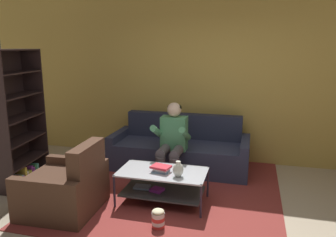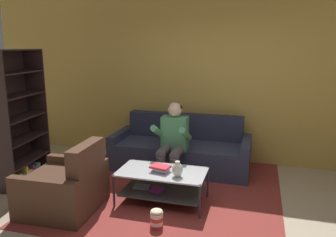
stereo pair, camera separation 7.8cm
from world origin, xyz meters
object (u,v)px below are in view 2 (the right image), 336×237
Objects in this scene: coffee_table at (161,181)px; popcorn_tub at (157,219)px; couch at (181,151)px; person_seated_center at (173,139)px; bookshelf at (17,130)px; armchair at (65,188)px; book_stack at (161,169)px; vase at (177,169)px.

coffee_table is 0.64m from popcorn_tub.
couch is 1.91× the size of person_seated_center.
bookshelf is at bearing 178.04° from coffee_table.
coffee_table is at bearing 25.53° from armchair.
person_seated_center is at bearing -90.00° from couch.
couch is 1.87m from popcorn_tub.
popcorn_tub is (0.18, -1.86, -0.18)m from couch.
couch is at bearing 28.90° from bookshelf.
bookshelf reaches higher than book_stack.
person_seated_center is 5.21× the size of popcorn_tub.
bookshelf is at bearing 175.28° from vase.
person_seated_center is at bearing 93.99° from coffee_table.
bookshelf is (-2.19, 0.07, 0.50)m from coffee_table.
person_seated_center is 1.26× the size of armchair.
bookshelf is at bearing -162.72° from person_seated_center.
couch is 2.41× the size of armchair.
vase is at bearing -21.31° from book_stack.
bookshelf is 8.68× the size of popcorn_tub.
armchair reaches higher than book_stack.
person_seated_center is at bearing 17.28° from bookshelf.
person_seated_center is 1.45m from popcorn_tub.
couch is 1.30m from book_stack.
couch is at bearing 92.26° from book_stack.
bookshelf reaches higher than armchair.
coffee_table is 0.36m from vase.
popcorn_tub is (-0.11, -0.48, -0.40)m from vase.
popcorn_tub is at bearing -4.79° from armchair.
book_stack is 0.68m from popcorn_tub.
armchair is 1.20m from popcorn_tub.
armchair reaches higher than popcorn_tub.
person_seated_center is at bearing 93.76° from book_stack.
vase is 2.45m from bookshelf.
person_seated_center is at bearing 108.55° from vase.
popcorn_tub is at bearing -16.35° from bookshelf.
coffee_table is 4.98× the size of popcorn_tub.
person_seated_center is at bearing 97.59° from popcorn_tub.
couch reaches higher than popcorn_tub.
popcorn_tub is at bearing -84.49° from couch.
couch is 2.03m from armchair.
popcorn_tub is at bearing -103.05° from vase.
vase is 0.74× the size of book_stack.
popcorn_tub is (0.13, -0.60, -0.17)m from coffee_table.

